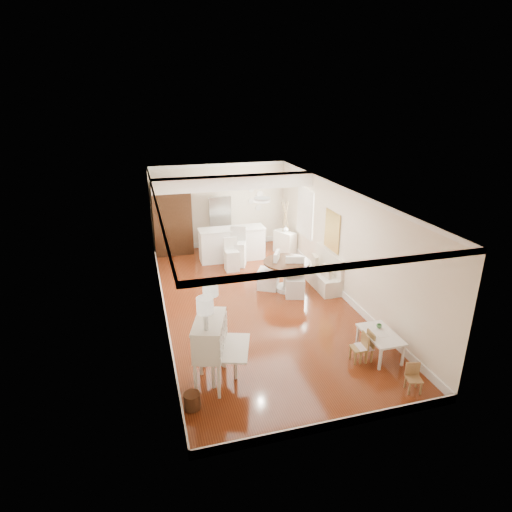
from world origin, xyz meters
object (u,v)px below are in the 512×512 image
bar_stool_right (237,247)px  dining_table (286,276)px  kids_chair_a (359,348)px  kids_chair_b (364,346)px  breakfast_counter (232,244)px  pantry_cabinet (172,219)px  bar_stool_left (232,255)px  slip_chair_near (295,278)px  gustavian_armchair (218,353)px  slip_chair_far (268,270)px  wicker_basket (192,401)px  kids_chair_c (414,378)px  secretary_bureau (210,351)px  kids_table (380,344)px  sideboard (285,242)px  fridge (231,222)px

bar_stool_right → dining_table: bearing=-46.7°
kids_chair_a → kids_chair_b: 0.11m
dining_table → breakfast_counter: breakfast_counter is taller
pantry_cabinet → bar_stool_left: bearing=-52.6°
slip_chair_near → bar_stool_left: bearing=135.9°
gustavian_armchair → pantry_cabinet: bearing=-17.7°
slip_chair_far → slip_chair_near: bearing=67.1°
kids_chair_b → wicker_basket: bearing=-80.5°
kids_chair_b → kids_chair_c: size_ratio=1.17×
dining_table → kids_chair_c: bearing=-80.4°
secretary_bureau → kids_chair_a: secretary_bureau is taller
wicker_basket → pantry_cabinet: pantry_cabinet is taller
gustavian_armchair → dining_table: 4.02m
kids_table → bar_stool_left: bar_stool_left is taller
kids_chair_b → bar_stool_left: bearing=-162.4°
wicker_basket → kids_chair_b: bearing=7.8°
kids_chair_a → kids_chair_b: (0.11, 0.01, 0.01)m
secretary_bureau → slip_chair_far: (2.18, 3.55, -0.11)m
pantry_cabinet → sideboard: (3.49, -0.98, -0.78)m
gustavian_armchair → kids_chair_b: gustavian_armchair is taller
pantry_cabinet → secretary_bureau: bearing=-90.2°
dining_table → pantry_cabinet: 4.56m
kids_chair_c → slip_chair_far: bearing=118.1°
kids_chair_c → dining_table: (-0.76, 4.51, 0.15)m
wicker_basket → kids_chair_c: 3.84m
wicker_basket → kids_chair_a: kids_chair_a is taller
kids_chair_b → fridge: (-1.07, 7.08, 0.59)m
kids_table → fridge: bearing=101.7°
pantry_cabinet → fridge: (1.90, -0.03, -0.25)m
bar_stool_left → gustavian_armchair: bearing=-105.5°
secretary_bureau → gustavian_armchair: 0.22m
secretary_bureau → slip_chair_near: (2.70, 2.91, -0.13)m
secretary_bureau → gustavian_armchair: bearing=53.3°
slip_chair_far → bar_stool_right: size_ratio=0.89×
secretary_bureau → gustavian_armchair: (0.15, 0.11, -0.12)m
kids_chair_a → slip_chair_far: bearing=-166.6°
secretary_bureau → bar_stool_left: 5.25m
bar_stool_right → pantry_cabinet: size_ratio=0.52×
wicker_basket → breakfast_counter: breakfast_counter is taller
kids_chair_c → bar_stool_right: 6.78m
secretary_bureau → sideboard: bearing=77.6°
wicker_basket → breakfast_counter: (2.15, 6.50, 0.37)m
slip_chair_far → dining_table: bearing=85.7°
secretary_bureau → slip_chair_far: 4.17m
wicker_basket → bar_stool_left: 5.97m
secretary_bureau → kids_table: 3.40m
kids_table → kids_chair_a: size_ratio=1.65×
kids_table → slip_chair_far: (-1.19, 3.63, 0.28)m
kids_table → slip_chair_near: bearing=102.8°
kids_chair_b → bar_stool_right: (-1.22, 5.49, 0.29)m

